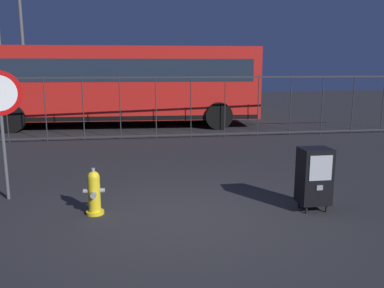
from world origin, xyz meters
The scene contains 8 objects.
ground_plane centered at (0.00, 0.00, 0.00)m, with size 60.00×60.00×0.00m, color #262628.
fire_hydrant centered at (-1.39, 0.29, 0.35)m, with size 0.33×0.32×0.75m.
newspaper_box_primary centered at (2.09, -0.05, 0.57)m, with size 0.48×0.42×1.02m.
stop_sign centered at (-2.96, 1.26, 1.60)m, with size 0.71×0.31×2.23m.
fence_barrier centered at (0.00, 6.83, 1.02)m, with size 18.03×0.04×2.00m.
bus_near centered at (-1.21, 9.83, 1.71)m, with size 10.61×3.17×3.00m.
bus_far centered at (-1.99, 13.44, 1.71)m, with size 10.71×3.65×3.00m.
street_light_near_left centered at (-5.08, 11.72, 4.66)m, with size 0.32×0.32×8.17m.
Camera 1 is at (-0.77, -5.81, 2.29)m, focal length 37.19 mm.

